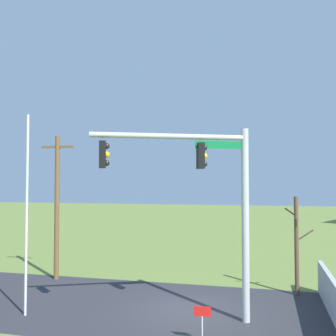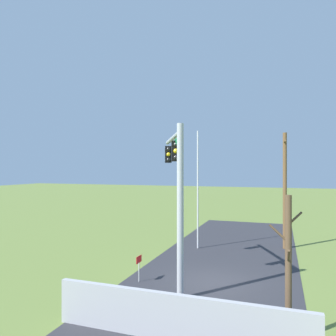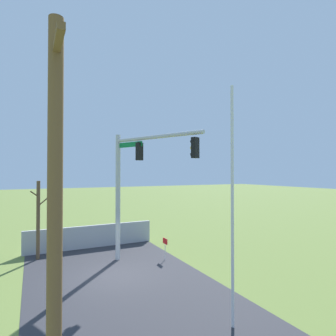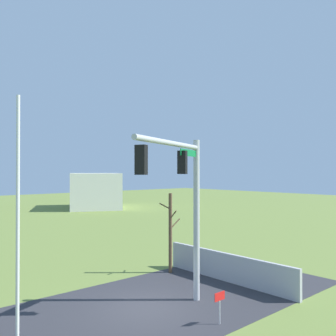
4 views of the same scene
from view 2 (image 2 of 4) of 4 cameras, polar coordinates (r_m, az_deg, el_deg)
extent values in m
plane|color=olive|center=(16.23, 7.69, -19.36)|extent=(160.00, 160.00, 0.00)
cube|color=#2D2D33|center=(19.99, 10.10, -15.62)|extent=(28.00, 8.00, 0.01)
cube|color=#B7B5AD|center=(13.43, 0.81, -23.58)|extent=(6.00, 6.00, 0.01)
cube|color=#A8A8AD|center=(10.98, 1.40, -24.97)|extent=(0.20, 8.31, 1.48)
cylinder|color=#B2B5BA|center=(13.39, 2.18, -7.60)|extent=(0.28, 0.28, 7.22)
cylinder|color=#B2B5BA|center=(16.21, 0.84, 5.25)|extent=(5.33, 2.60, 0.20)
cube|color=#0F7238|center=(14.36, 1.64, 4.82)|extent=(1.65, 0.78, 0.28)
cube|color=black|center=(15.01, 1.32, 3.00)|extent=(0.37, 0.43, 0.96)
sphere|color=black|center=(14.88, 1.38, 4.19)|extent=(0.22, 0.22, 0.22)
sphere|color=yellow|center=(14.86, 1.38, 3.03)|extent=(0.22, 0.22, 0.22)
sphere|color=black|center=(14.85, 1.38, 1.88)|extent=(0.22, 0.22, 0.22)
cube|color=black|center=(18.57, 0.04, 2.41)|extent=(0.37, 0.43, 0.96)
sphere|color=black|center=(18.43, 0.08, 3.36)|extent=(0.22, 0.22, 0.22)
sphere|color=yellow|center=(18.42, 0.08, 2.43)|extent=(0.22, 0.22, 0.22)
sphere|color=black|center=(18.41, 0.08, 1.50)|extent=(0.22, 0.22, 0.22)
cylinder|color=silver|center=(21.78, 5.27, -3.81)|extent=(0.10, 0.10, 7.89)
cylinder|color=brown|center=(23.00, 19.93, -3.77)|extent=(0.26, 0.26, 7.76)
cube|color=brown|center=(23.02, 19.92, 4.40)|extent=(1.90, 0.12, 0.12)
cylinder|color=brown|center=(11.02, 20.48, -16.35)|extent=(0.20, 0.20, 4.54)
cylinder|color=brown|center=(10.54, 20.52, -14.38)|extent=(0.78, 0.07, 0.57)
cylinder|color=brown|center=(10.93, 21.50, -8.28)|extent=(0.54, 0.47, 0.39)
cylinder|color=brown|center=(10.79, 18.97, -10.86)|extent=(0.12, 0.61, 0.55)
cylinder|color=silver|center=(16.08, -5.16, -17.86)|extent=(0.04, 0.04, 0.90)
cube|color=red|center=(15.91, -5.16, -15.77)|extent=(0.56, 0.02, 0.32)
camera|label=1|loc=(22.30, -38.41, -0.67)|focal=41.71mm
camera|label=3|loc=(28.08, 20.60, -0.77)|focal=29.07mm
camera|label=4|loc=(29.12, -12.83, 0.78)|focal=39.31mm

